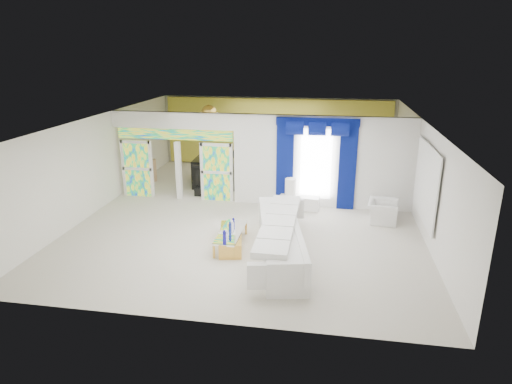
% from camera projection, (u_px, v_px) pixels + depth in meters
% --- Properties ---
extents(floor, '(12.00, 12.00, 0.00)m').
position_uv_depth(floor, '(253.00, 213.00, 14.19)').
color(floor, '#B7AF9E').
rests_on(floor, ground).
extents(dividing_wall, '(5.70, 0.18, 3.00)m').
position_uv_depth(dividing_wall, '(324.00, 162.00, 14.32)').
color(dividing_wall, white).
rests_on(dividing_wall, ground).
extents(dividing_header, '(4.30, 0.18, 0.55)m').
position_uv_depth(dividing_header, '(174.00, 120.00, 14.73)').
color(dividing_header, white).
rests_on(dividing_header, dividing_wall).
extents(stained_panel_left, '(0.95, 0.04, 2.00)m').
position_uv_depth(stained_panel_left, '(137.00, 169.00, 15.50)').
color(stained_panel_left, '#994C3F').
rests_on(stained_panel_left, ground).
extents(stained_panel_right, '(0.95, 0.04, 2.00)m').
position_uv_depth(stained_panel_right, '(217.00, 172.00, 15.05)').
color(stained_panel_right, '#994C3F').
rests_on(stained_panel_right, ground).
extents(stained_transom, '(4.00, 0.05, 0.35)m').
position_uv_depth(stained_transom, '(174.00, 134.00, 14.88)').
color(stained_transom, '#994C3F').
rests_on(stained_transom, dividing_header).
extents(window_pane, '(1.00, 0.02, 2.30)m').
position_uv_depth(window_pane, '(316.00, 164.00, 14.28)').
color(window_pane, white).
rests_on(window_pane, dividing_wall).
extents(blue_drape_left, '(0.55, 0.10, 2.80)m').
position_uv_depth(blue_drape_left, '(285.00, 165.00, 14.43)').
color(blue_drape_left, '#031044').
rests_on(blue_drape_left, ground).
extents(blue_drape_right, '(0.55, 0.10, 2.80)m').
position_uv_depth(blue_drape_right, '(347.00, 167.00, 14.11)').
color(blue_drape_right, '#031044').
rests_on(blue_drape_right, ground).
extents(blue_pelmet, '(2.60, 0.12, 0.25)m').
position_uv_depth(blue_pelmet, '(318.00, 122.00, 13.83)').
color(blue_pelmet, '#031044').
rests_on(blue_pelmet, dividing_wall).
extents(wall_mirror, '(0.04, 2.70, 1.90)m').
position_uv_depth(wall_mirror, '(426.00, 183.00, 11.99)').
color(wall_mirror, white).
rests_on(wall_mirror, ground).
extents(gold_curtains, '(9.70, 0.12, 2.90)m').
position_uv_depth(gold_curtains, '(276.00, 133.00, 19.26)').
color(gold_curtains, gold).
rests_on(gold_curtains, ground).
extents(white_sofa, '(1.74, 4.38, 0.82)m').
position_uv_depth(white_sofa, '(280.00, 239.00, 11.23)').
color(white_sofa, silver).
rests_on(white_sofa, ground).
extents(coffee_table, '(0.90, 1.79, 0.38)m').
position_uv_depth(coffee_table, '(231.00, 239.00, 11.80)').
color(coffee_table, gold).
rests_on(coffee_table, ground).
extents(console_table, '(1.32, 0.54, 0.43)m').
position_uv_depth(console_table, '(299.00, 203.00, 14.48)').
color(console_table, white).
rests_on(console_table, ground).
extents(table_lamp, '(0.36, 0.36, 0.58)m').
position_uv_depth(table_lamp, '(291.00, 187.00, 14.37)').
color(table_lamp, white).
rests_on(table_lamp, console_table).
extents(armchair, '(0.99, 1.09, 0.63)m').
position_uv_depth(armchair, '(383.00, 211.00, 13.41)').
color(armchair, silver).
rests_on(armchair, ground).
extents(grand_piano, '(1.67, 2.15, 1.06)m').
position_uv_depth(grand_piano, '(218.00, 169.00, 17.19)').
color(grand_piano, black).
rests_on(grand_piano, ground).
extents(piano_bench, '(0.91, 0.38, 0.30)m').
position_uv_depth(piano_bench, '(208.00, 191.00, 15.81)').
color(piano_bench, black).
rests_on(piano_bench, ground).
extents(tv_console, '(0.63, 0.58, 0.88)m').
position_uv_depth(tv_console, '(147.00, 171.00, 17.29)').
color(tv_console, '#A28751').
rests_on(tv_console, ground).
extents(chandelier, '(0.60, 0.60, 0.60)m').
position_uv_depth(chandelier, '(209.00, 113.00, 16.92)').
color(chandelier, gold).
rests_on(chandelier, ceiling).
extents(decanters, '(0.12, 1.06, 0.25)m').
position_uv_depth(decanters, '(229.00, 229.00, 11.69)').
color(decanters, silver).
rests_on(decanters, coffee_table).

